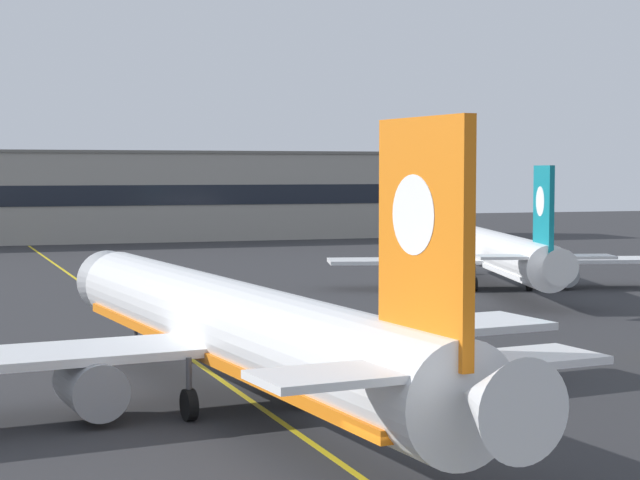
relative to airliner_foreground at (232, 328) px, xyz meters
The scene contains 5 objects.
taxiway_centreline 14.97m from the airliner_foreground, 87.72° to the left, with size 0.30×180.00×0.01m, color yellow.
airliner_foreground is the anchor object (origin of this frame).
airliner_background 49.64m from the airliner_foreground, 49.29° to the left, with size 28.78×36.57×10.42m.
safety_cone_by_nose_gear 16.37m from the airliner_foreground, 87.55° to the left, with size 0.44×0.44×0.55m.
terminal_building 111.37m from the airliner_foreground, 92.31° to the left, with size 133.32×12.40×12.79m.
Camera 1 is at (-11.65, -29.55, 10.10)m, focal length 61.26 mm.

